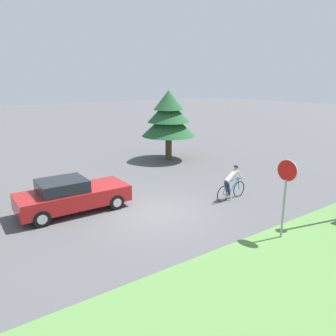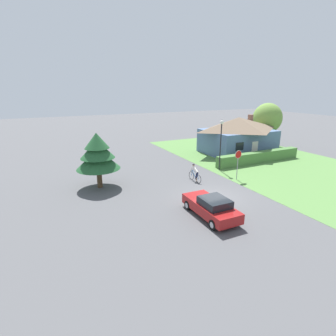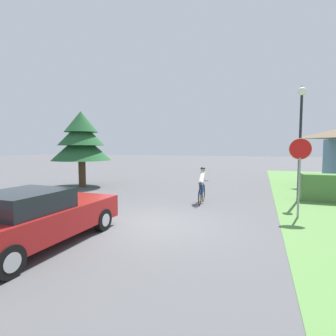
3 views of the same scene
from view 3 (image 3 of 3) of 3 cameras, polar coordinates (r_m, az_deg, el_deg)
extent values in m
plane|color=#515154|center=(8.34, -2.99, -12.22)|extent=(140.00, 140.00, 0.00)
cube|color=maroon|center=(7.27, -26.22, -10.24)|extent=(1.82, 4.39, 0.64)
cube|color=black|center=(6.87, -28.95, -6.40)|extent=(1.58, 1.80, 0.47)
cylinder|color=black|center=(8.90, -22.70, -9.38)|extent=(0.25, 0.63, 0.63)
cylinder|color=#ADADB2|center=(8.90, -22.70, -9.38)|extent=(0.26, 0.37, 0.37)
cylinder|color=black|center=(7.93, -14.13, -10.84)|extent=(0.25, 0.63, 0.63)
cylinder|color=#ADADB2|center=(7.93, -14.13, -10.84)|extent=(0.26, 0.37, 0.37)
cylinder|color=black|center=(5.85, -31.55, -16.96)|extent=(0.25, 0.63, 0.63)
cylinder|color=#ADADB2|center=(5.85, -31.55, -16.96)|extent=(0.26, 0.37, 0.37)
torus|color=black|center=(11.02, 6.95, -6.23)|extent=(0.09, 0.76, 0.76)
torus|color=black|center=(12.08, 7.73, -5.29)|extent=(0.09, 0.76, 0.76)
cylinder|color=#1E66B2|center=(11.25, 7.17, -5.10)|extent=(0.05, 0.19, 0.61)
cylinder|color=#1E66B2|center=(11.64, 7.46, -4.60)|extent=(0.08, 0.68, 0.70)
cylinder|color=#1E66B2|center=(11.52, 7.42, -3.19)|extent=(0.09, 0.81, 0.11)
cylinder|color=#1E66B2|center=(11.20, 7.08, -6.38)|extent=(0.06, 0.36, 0.16)
cylinder|color=#1E66B2|center=(11.07, 7.04, -4.93)|extent=(0.05, 0.23, 0.49)
cylinder|color=#1E66B2|center=(11.99, 7.72, -4.04)|extent=(0.04, 0.12, 0.55)
cylinder|color=black|center=(11.91, 7.70, -2.76)|extent=(0.44, 0.06, 0.02)
ellipsoid|color=black|center=(11.13, 7.13, -3.55)|extent=(0.09, 0.21, 0.05)
cylinder|color=#262D4C|center=(11.16, 7.09, -4.56)|extent=(0.13, 0.26, 0.51)
cylinder|color=#262D4C|center=(11.32, 7.26, -4.84)|extent=(0.13, 0.27, 0.66)
cylinder|color=tan|center=(11.30, 7.12, -6.45)|extent=(0.08, 0.08, 0.30)
cylinder|color=tan|center=(11.46, 7.54, -6.79)|extent=(0.17, 0.08, 0.21)
cylinder|color=silver|center=(11.40, 7.36, -2.16)|extent=(0.27, 0.74, 0.58)
cylinder|color=silver|center=(11.66, 7.50, -2.03)|extent=(0.09, 0.26, 0.36)
cylinder|color=silver|center=(11.93, 7.78, -1.88)|extent=(0.09, 0.26, 0.36)
sphere|color=tan|center=(11.66, 7.59, -0.35)|extent=(0.19, 0.19, 0.19)
ellipsoid|color=black|center=(11.66, 7.59, -0.10)|extent=(0.22, 0.18, 0.12)
cylinder|color=gray|center=(9.97, 26.58, -3.89)|extent=(0.07, 0.07, 2.05)
cylinder|color=red|center=(9.87, 26.85, 3.72)|extent=(0.69, 0.06, 0.69)
cylinder|color=silver|center=(9.87, 26.85, 3.72)|extent=(0.73, 0.06, 0.73)
cylinder|color=black|center=(13.00, 26.76, 3.74)|extent=(0.11, 0.11, 4.68)
sphere|color=white|center=(13.23, 27.14, 14.64)|extent=(0.37, 0.37, 0.37)
cone|color=black|center=(13.26, 27.17, 15.42)|extent=(0.22, 0.22, 0.15)
cylinder|color=#4C3823|center=(16.94, -18.18, -1.14)|extent=(0.43, 0.43, 1.62)
cone|color=#23562D|center=(16.87, -18.32, 4.42)|extent=(3.56, 3.56, 1.66)
cone|color=#23562D|center=(16.89, -18.39, 7.17)|extent=(2.77, 2.77, 1.46)
cone|color=#23562D|center=(16.94, -18.44, 9.55)|extent=(1.99, 1.99, 1.26)
camera|label=1|loc=(7.86, 105.03, 19.34)|focal=35.00mm
camera|label=2|loc=(17.14, -100.22, 18.06)|focal=28.00mm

